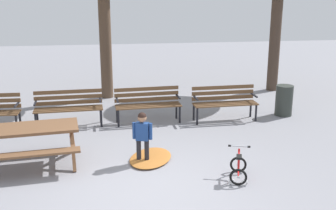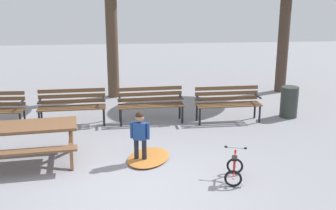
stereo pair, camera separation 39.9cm
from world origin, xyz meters
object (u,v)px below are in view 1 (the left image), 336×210
at_px(child_standing, 142,134).
at_px(picnic_table, 28,136).
at_px(park_bench_left, 69,105).
at_px(trash_bin, 284,100).
at_px(park_bench_right, 148,102).
at_px(kids_bicycle, 238,168).
at_px(park_bench_far_right, 224,100).

bearing_deg(child_standing, picnic_table, 176.01).
relative_size(park_bench_left, child_standing, 1.62).
bearing_deg(trash_bin, picnic_table, -158.30).
distance_m(park_bench_right, kids_bicycle, 3.65).
xyz_separation_m(kids_bicycle, trash_bin, (2.29, 3.46, 0.19)).
bearing_deg(child_standing, kids_bicycle, -30.63).
bearing_deg(park_bench_far_right, kids_bicycle, -101.16).
bearing_deg(picnic_table, park_bench_far_right, 27.04).
relative_size(park_bench_right, trash_bin, 2.06).
distance_m(child_standing, kids_bicycle, 1.89).
xyz_separation_m(park_bench_left, kids_bicycle, (3.15, -3.39, -0.31)).
bearing_deg(park_bench_left, park_bench_far_right, -1.39).
distance_m(park_bench_left, park_bench_far_right, 3.80).
relative_size(picnic_table, child_standing, 1.94).
distance_m(kids_bicycle, trash_bin, 4.16).
bearing_deg(park_bench_far_right, park_bench_left, 178.61).
height_order(picnic_table, kids_bicycle, picnic_table).
bearing_deg(picnic_table, child_standing, -3.99).
bearing_deg(park_bench_far_right, child_standing, -133.54).
bearing_deg(child_standing, park_bench_left, 122.50).
relative_size(park_bench_left, park_bench_right, 1.00).
xyz_separation_m(picnic_table, child_standing, (2.09, -0.15, -0.01)).
distance_m(park_bench_right, trash_bin, 3.55).
xyz_separation_m(park_bench_left, trash_bin, (5.44, 0.07, -0.12)).
bearing_deg(park_bench_right, child_standing, -97.78).
bearing_deg(kids_bicycle, child_standing, 149.37).
relative_size(park_bench_right, kids_bicycle, 2.61).
relative_size(child_standing, kids_bicycle, 1.60).
bearing_deg(kids_bicycle, park_bench_left, 132.89).
xyz_separation_m(park_bench_right, trash_bin, (3.55, 0.05, -0.12)).
bearing_deg(park_bench_right, kids_bicycle, -69.86).
bearing_deg(kids_bicycle, park_bench_far_right, 78.84).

